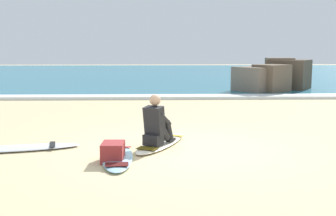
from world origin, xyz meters
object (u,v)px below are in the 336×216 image
Objects in this scene: beach_bag at (113,152)px; surfer_seated at (157,125)px; surfboard_spare_near at (16,148)px; surfboard_main at (161,143)px; surfboard_spare_far at (117,157)px.

surfer_seated is at bearing 52.97° from beach_bag.
surfer_seated is 1.24m from beach_bag.
surfboard_spare_near is at bearing -177.41° from surfer_seated.
surfboard_main is at bearing 7.89° from surfboard_spare_near.
beach_bag is at bearing -127.03° from surfer_seated.
surfer_seated reaches higher than beach_bag.
surfboard_spare_near is at bearing -172.11° from surfboard_main.
beach_bag is at bearing -107.45° from surfboard_spare_far.
surfer_seated is 0.40× the size of surfboard_spare_near.
beach_bag reaches higher than surfboard_spare_far.
surfboard_spare_near is 4.90× the size of beach_bag.
surfboard_main is 0.48m from surfer_seated.
surfer_seated is at bearing -109.57° from surfboard_main.
surfboard_main is 2.23× the size of surfer_seated.
beach_bag is (-0.73, -0.96, -0.28)m from surfer_seated.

